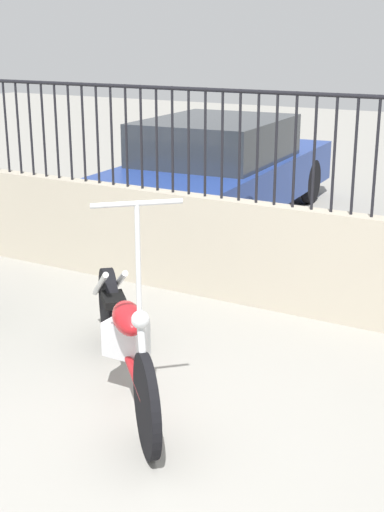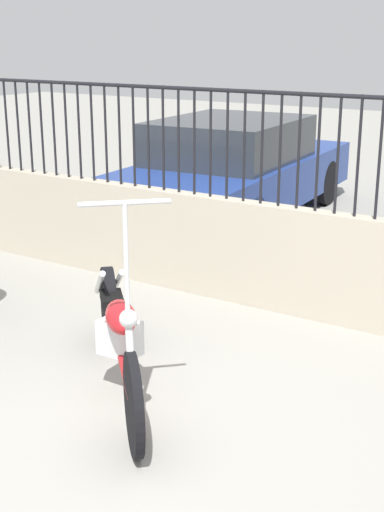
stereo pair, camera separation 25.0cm
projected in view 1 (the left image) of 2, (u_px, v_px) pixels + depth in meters
name	position (u px, v px, depth m)	size (l,w,h in m)	color
ground_plane	(138.00, 448.00, 4.27)	(40.00, 40.00, 0.00)	gray
low_wall	(299.00, 261.00, 6.23)	(9.31, 0.18, 0.95)	#B2A893
fence_railing	(305.00, 135.00, 5.90)	(9.31, 0.04, 0.98)	black
motorcycle_red	(123.00, 331.00, 4.94)	(1.66, 1.70, 1.50)	black
car_blue	(220.00, 169.00, 9.42)	(2.07, 4.40, 1.34)	black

